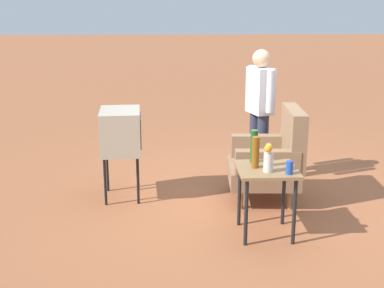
% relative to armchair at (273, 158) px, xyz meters
% --- Properties ---
extents(ground_plane, '(60.00, 60.00, 0.00)m').
position_rel_armchair_xyz_m(ground_plane, '(-0.19, -0.11, -0.50)').
color(ground_plane, '#A05B38').
extents(armchair, '(0.82, 0.82, 1.06)m').
position_rel_armchair_xyz_m(armchair, '(0.00, 0.00, 0.00)').
color(armchair, '#937047').
rests_on(armchair, ground).
extents(side_table, '(0.56, 0.56, 0.68)m').
position_rel_armchair_xyz_m(side_table, '(0.89, -0.24, 0.08)').
color(side_table, black).
rests_on(side_table, ground).
extents(tv_on_stand, '(0.62, 0.48, 1.03)m').
position_rel_armchair_xyz_m(tv_on_stand, '(-0.16, -1.70, 0.28)').
color(tv_on_stand, black).
rests_on(tv_on_stand, ground).
extents(person_standing, '(0.55, 0.32, 1.64)m').
position_rel_armchair_xyz_m(person_standing, '(-0.72, -0.03, 0.44)').
color(person_standing, '#2D3347').
rests_on(person_standing, ground).
extents(bottle_wine_green, '(0.07, 0.07, 0.32)m').
position_rel_armchair_xyz_m(bottle_wine_green, '(0.70, -0.34, 0.34)').
color(bottle_wine_green, '#1E5623').
rests_on(bottle_wine_green, side_table).
extents(soda_can_blue, '(0.07, 0.07, 0.12)m').
position_rel_armchair_xyz_m(soda_can_blue, '(1.07, -0.07, 0.24)').
color(soda_can_blue, blue).
rests_on(soda_can_blue, side_table).
extents(bottle_tall_amber, '(0.07, 0.07, 0.30)m').
position_rel_armchair_xyz_m(bottle_tall_amber, '(0.87, -0.35, 0.33)').
color(bottle_tall_amber, brown).
rests_on(bottle_tall_amber, side_table).
extents(flower_vase, '(0.14, 0.10, 0.27)m').
position_rel_armchair_xyz_m(flower_vase, '(1.00, -0.25, 0.33)').
color(flower_vase, silver).
rests_on(flower_vase, side_table).
extents(shrub_mid, '(0.27, 0.27, 0.21)m').
position_rel_armchair_xyz_m(shrub_mid, '(-2.98, -1.91, -0.39)').
color(shrub_mid, '#475B33').
rests_on(shrub_mid, ground).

